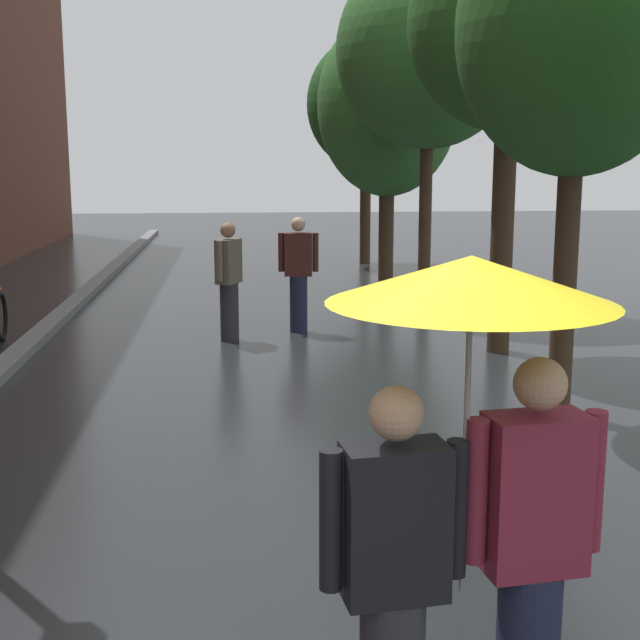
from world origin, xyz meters
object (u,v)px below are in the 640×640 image
(street_tree_5, at_px, (366,105))
(pedestrian_walking_midground, at_px, (229,281))
(street_tree_3, at_px, (429,51))
(street_tree_1, at_px, (578,31))
(pedestrian_walking_far, at_px, (298,271))
(street_tree_4, at_px, (388,106))
(couple_under_umbrella, at_px, (468,446))
(street_tree_2, at_px, (510,25))

(street_tree_5, height_order, pedestrian_walking_midground, street_tree_5)
(street_tree_3, bearing_deg, street_tree_5, 90.55)
(street_tree_1, distance_m, pedestrian_walking_far, 5.72)
(pedestrian_walking_midground, bearing_deg, pedestrian_walking_far, 28.99)
(street_tree_1, xyz_separation_m, pedestrian_walking_far, (-2.25, 4.47, -2.77))
(pedestrian_walking_midground, bearing_deg, street_tree_1, -50.10)
(street_tree_4, bearing_deg, couple_under_umbrella, -98.97)
(street_tree_4, height_order, pedestrian_walking_far, street_tree_4)
(pedestrian_walking_midground, bearing_deg, street_tree_5, 69.92)
(street_tree_5, relative_size, couple_under_umbrella, 2.54)
(street_tree_2, height_order, street_tree_5, street_tree_2)
(street_tree_5, xyz_separation_m, pedestrian_walking_midground, (-3.32, -9.08, -2.98))
(pedestrian_walking_midground, bearing_deg, street_tree_4, 60.70)
(street_tree_3, bearing_deg, street_tree_4, 92.35)
(couple_under_umbrella, xyz_separation_m, pedestrian_walking_midground, (-0.95, 8.78, -0.56))
(pedestrian_walking_far, bearing_deg, couple_under_umbrella, -90.39)
(street_tree_2, bearing_deg, pedestrian_walking_far, 147.57)
(couple_under_umbrella, bearing_deg, street_tree_5, 82.45)
(street_tree_1, height_order, couple_under_umbrella, street_tree_1)
(street_tree_1, distance_m, couple_under_umbrella, 5.85)
(street_tree_3, distance_m, pedestrian_walking_midground, 5.55)
(street_tree_3, distance_m, street_tree_4, 3.15)
(street_tree_2, xyz_separation_m, street_tree_5, (-0.23, 10.12, -0.33))
(street_tree_1, xyz_separation_m, street_tree_4, (-0.01, 9.70, -0.07))
(street_tree_2, distance_m, pedestrian_walking_midground, 4.96)
(pedestrian_walking_far, bearing_deg, street_tree_4, 66.85)
(street_tree_4, distance_m, couple_under_umbrella, 14.92)
(street_tree_3, height_order, street_tree_5, street_tree_3)
(couple_under_umbrella, bearing_deg, street_tree_3, 78.10)
(street_tree_2, bearing_deg, street_tree_3, 92.50)
(street_tree_4, xyz_separation_m, pedestrian_walking_far, (-2.24, -5.23, -2.70))
(pedestrian_walking_midground, bearing_deg, couple_under_umbrella, -83.82)
(street_tree_5, bearing_deg, couple_under_umbrella, -97.55)
(street_tree_3, xyz_separation_m, pedestrian_walking_midground, (-3.38, -2.73, -3.45))
(street_tree_2, height_order, couple_under_umbrella, street_tree_2)
(street_tree_3, relative_size, street_tree_4, 1.09)
(pedestrian_walking_far, bearing_deg, street_tree_5, 74.86)
(street_tree_5, bearing_deg, pedestrian_walking_midground, -110.08)
(street_tree_1, height_order, pedestrian_walking_midground, street_tree_1)
(street_tree_3, distance_m, pedestrian_walking_far, 4.67)
(couple_under_umbrella, distance_m, pedestrian_walking_midground, 8.85)
(street_tree_4, distance_m, pedestrian_walking_midground, 7.19)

